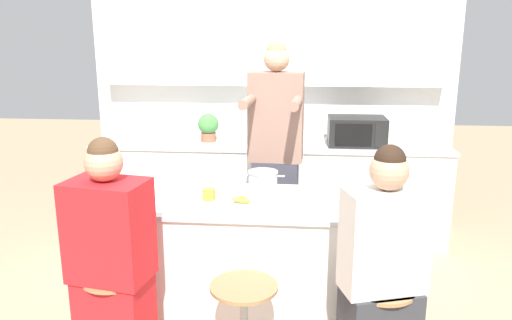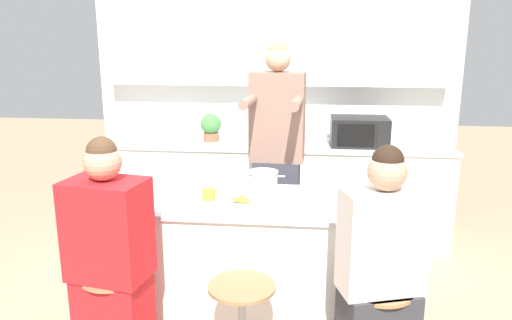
{
  "view_description": "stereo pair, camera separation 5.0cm",
  "coord_description": "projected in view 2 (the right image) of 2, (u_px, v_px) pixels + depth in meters",
  "views": [
    {
      "loc": [
        0.28,
        -3.08,
        1.94
      ],
      "look_at": [
        0.0,
        0.07,
        1.13
      ],
      "focal_mm": 35.0,
      "sensor_mm": 36.0,
      "label": 1
    },
    {
      "loc": [
        0.33,
        -3.07,
        1.94
      ],
      "look_at": [
        0.0,
        0.07,
        1.13
      ],
      "focal_mm": 35.0,
      "sensor_mm": 36.0,
      "label": 2
    }
  ],
  "objects": [
    {
      "name": "juice_carton",
      "position": [
        141.0,
        195.0,
        3.08
      ],
      "size": [
        0.08,
        0.08,
        0.18
      ],
      "color": "#7A428E",
      "rests_on": "kitchen_island"
    },
    {
      "name": "microwave",
      "position": [
        359.0,
        131.0,
        4.59
      ],
      "size": [
        0.52,
        0.38,
        0.26
      ],
      "color": "black",
      "rests_on": "back_counter"
    },
    {
      "name": "kitchen_island",
      "position": [
        255.0,
        261.0,
        3.36
      ],
      "size": [
        1.84,
        0.73,
        0.88
      ],
      "color": "black",
      "rests_on": "ground_plane"
    },
    {
      "name": "bar_stool_leftmost",
      "position": [
        117.0,
        319.0,
        2.87
      ],
      "size": [
        0.38,
        0.38,
        0.63
      ],
      "color": "#997047",
      "rests_on": "ground_plane"
    },
    {
      "name": "wall_back",
      "position": [
        275.0,
        75.0,
        4.91
      ],
      "size": [
        3.58,
        0.22,
        2.7
      ],
      "color": "silver",
      "rests_on": "ground_plane"
    },
    {
      "name": "person_seated_near",
      "position": [
        379.0,
        287.0,
        2.63
      ],
      "size": [
        0.47,
        0.37,
        1.41
      ],
      "rotation": [
        0.0,
        0.0,
        0.3
      ],
      "color": "#333338",
      "rests_on": "ground_plane"
    },
    {
      "name": "person_wrapped_blanket",
      "position": [
        111.0,
        268.0,
        2.77
      ],
      "size": [
        0.47,
        0.36,
        1.42
      ],
      "rotation": [
        0.0,
        0.0,
        -0.18
      ],
      "color": "red",
      "rests_on": "ground_plane"
    },
    {
      "name": "fruit_bowl",
      "position": [
        160.0,
        191.0,
        3.31
      ],
      "size": [
        0.17,
        0.17,
        0.08
      ],
      "color": "silver",
      "rests_on": "kitchen_island"
    },
    {
      "name": "back_counter",
      "position": [
        272.0,
        189.0,
        4.86
      ],
      "size": [
        3.33,
        0.67,
        0.93
      ],
      "color": "white",
      "rests_on": "ground_plane"
    },
    {
      "name": "coffee_cup_near",
      "position": [
        209.0,
        194.0,
        3.25
      ],
      "size": [
        0.12,
        0.08,
        0.08
      ],
      "color": "orange",
      "rests_on": "kitchen_island"
    },
    {
      "name": "person_cooking",
      "position": [
        277.0,
        165.0,
        3.89
      ],
      "size": [
        0.45,
        0.62,
        1.89
      ],
      "rotation": [
        0.0,
        0.0,
        -0.07
      ],
      "color": "#383842",
      "rests_on": "ground_plane"
    },
    {
      "name": "cooking_pot",
      "position": [
        263.0,
        181.0,
        3.42
      ],
      "size": [
        0.3,
        0.21,
        0.14
      ],
      "color": "#B7BABC",
      "rests_on": "kitchen_island"
    },
    {
      "name": "potted_plant",
      "position": [
        211.0,
        126.0,
        4.77
      ],
      "size": [
        0.2,
        0.2,
        0.27
      ],
      "color": "#93563D",
      "rests_on": "back_counter"
    },
    {
      "name": "ground_plane",
      "position": [
        255.0,
        320.0,
        3.47
      ],
      "size": [
        16.0,
        16.0,
        0.0
      ],
      "primitive_type": "plane",
      "color": "tan"
    },
    {
      "name": "banana_bunch",
      "position": [
        241.0,
        199.0,
        3.2
      ],
      "size": [
        0.14,
        0.1,
        0.05
      ],
      "color": "yellow",
      "rests_on": "kitchen_island"
    }
  ]
}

